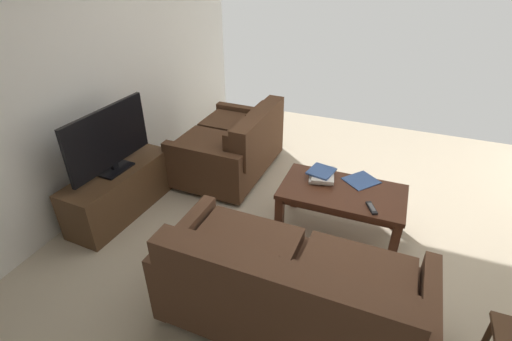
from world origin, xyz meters
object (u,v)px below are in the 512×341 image
coffee_table (342,197)px  tv_stand (120,191)px  book_stack (322,174)px  loose_magazine (361,181)px  flat_tv (108,140)px  tv_remote (372,208)px  sofa_main (289,291)px  loveseat_near (233,146)px

coffee_table → tv_stand: bearing=12.8°
book_stack → loose_magazine: book_stack is taller
flat_tv → book_stack: bearing=-162.0°
tv_remote → loose_magazine: (0.14, -0.39, -0.01)m
sofa_main → tv_remote: 1.03m
loveseat_near → tv_remote: size_ratio=7.95×
sofa_main → tv_stand: (1.91, -0.67, -0.12)m
tv_stand → loose_magazine: bearing=-162.8°
loose_magazine → tv_stand: bearing=-123.3°
coffee_table → tv_remote: 0.33m
flat_tv → loose_magazine: (-2.16, -0.67, -0.32)m
flat_tv → tv_remote: (-2.30, -0.28, -0.32)m
coffee_table → book_stack: bearing=-30.5°
coffee_table → tv_remote: (-0.26, 0.19, 0.08)m
sofa_main → coffee_table: 1.14m
flat_tv → book_stack: size_ratio=2.99×
loveseat_near → book_stack: bearing=155.9°
tv_stand → loveseat_near: bearing=-123.2°
loveseat_near → coffee_table: size_ratio=1.22×
tv_remote → flat_tv: bearing=6.9°
loveseat_near → tv_stand: loveseat_near is taller
tv_stand → tv_remote: 2.33m
coffee_table → flat_tv: bearing=12.8°
book_stack → sofa_main: bearing=94.1°
coffee_table → flat_tv: 2.13m
sofa_main → tv_remote: sofa_main is taller
book_stack → loose_magazine: bearing=-166.8°
loveseat_near → book_stack: (-1.11, 0.50, 0.16)m
sofa_main → book_stack: bearing=-85.9°
sofa_main → loveseat_near: bearing=-55.7°
book_stack → coffee_table: bearing=149.5°
sofa_main → book_stack: sofa_main is taller
sofa_main → loveseat_near: (1.20, -1.76, -0.02)m
sofa_main → loose_magazine: (-0.25, -1.34, 0.11)m
sofa_main → loveseat_near: 2.13m
flat_tv → coffee_table: bearing=-167.2°
coffee_table → loose_magazine: bearing=-120.9°
sofa_main → coffee_table: sofa_main is taller
loveseat_near → tv_remote: bearing=153.0°
flat_tv → tv_remote: size_ratio=5.76×
book_stack → loveseat_near: bearing=-24.1°
tv_stand → loose_magazine: (-2.16, -0.67, 0.23)m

